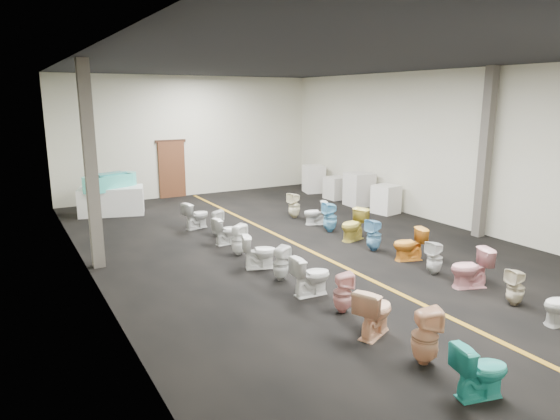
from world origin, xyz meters
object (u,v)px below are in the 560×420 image
at_px(toilet_left_2, 374,311).
at_px(toilet_left_10, 196,215).
at_px(toilet_right_3, 471,268).
at_px(toilet_right_7, 354,225).
at_px(toilet_left_1, 425,336).
at_px(toilet_left_9, 217,223).
at_px(toilet_left_0, 481,370).
at_px(toilet_right_4, 435,258).
at_px(toilet_left_5, 281,263).
at_px(bathtub, 110,182).
at_px(appliance_crate_a, 386,199).
at_px(toilet_left_4, 311,275).
at_px(toilet_right_9, 315,213).
at_px(toilet_right_6, 374,235).
at_px(toilet_left_7, 238,240).
at_px(toilet_right_2, 516,287).
at_px(display_table, 112,201).
at_px(appliance_crate_c, 336,188).
at_px(toilet_left_8, 227,231).
at_px(toilet_right_5, 409,244).
at_px(toilet_left_3, 343,293).
at_px(toilet_right_10, 294,205).
at_px(appliance_crate_b, 359,189).
at_px(toilet_left_6, 260,252).
at_px(appliance_crate_d, 314,179).

bearing_deg(toilet_left_2, toilet_left_10, -23.59).
relative_size(toilet_right_3, toilet_right_7, 0.98).
height_order(toilet_left_1, toilet_left_9, toilet_left_1).
bearing_deg(toilet_left_0, toilet_left_2, 15.21).
bearing_deg(toilet_right_4, toilet_left_5, -113.80).
relative_size(bathtub, appliance_crate_a, 1.92).
height_order(toilet_left_4, toilet_right_9, toilet_left_4).
distance_m(appliance_crate_a, toilet_right_6, 4.26).
xyz_separation_m(toilet_left_4, toilet_right_4, (2.92, -0.35, -0.02)).
xyz_separation_m(toilet_left_5, toilet_left_10, (-0.03, 4.87, 0.02)).
relative_size(toilet_left_1, toilet_right_7, 1.02).
bearing_deg(toilet_left_1, toilet_right_4, -24.21).
xyz_separation_m(toilet_left_7, toilet_right_2, (3.10, -5.21, -0.03)).
bearing_deg(bathtub, display_table, -97.88).
relative_size(appliance_crate_c, toilet_right_9, 1.17).
relative_size(appliance_crate_a, appliance_crate_c, 1.13).
bearing_deg(toilet_left_8, display_table, 15.26).
height_order(display_table, toilet_left_4, display_table).
bearing_deg(toilet_right_6, toilet_right_5, 7.48).
distance_m(toilet_left_3, toilet_left_8, 4.88).
height_order(toilet_right_9, toilet_right_10, toilet_right_10).
bearing_deg(toilet_left_5, appliance_crate_b, -71.25).
relative_size(toilet_left_0, toilet_left_3, 1.00).
bearing_deg(toilet_left_0, bathtub, 22.19).
height_order(appliance_crate_a, appliance_crate_b, appliance_crate_b).
xyz_separation_m(toilet_left_5, toilet_left_6, (-0.03, 0.89, 0.02)).
xyz_separation_m(toilet_left_5, toilet_left_9, (0.16, 3.80, -0.00)).
distance_m(toilet_left_6, toilet_right_10, 4.81).
bearing_deg(toilet_left_1, toilet_left_2, 26.59).
distance_m(bathtub, toilet_right_5, 9.68).
bearing_deg(appliance_crate_d, toilet_left_4, -123.74).
bearing_deg(appliance_crate_c, toilet_left_1, -119.93).
relative_size(appliance_crate_d, toilet_left_9, 1.49).
bearing_deg(toilet_right_9, appliance_crate_b, 138.64).
xyz_separation_m(toilet_left_5, toilet_right_4, (3.03, -1.32, 0.00)).
relative_size(toilet_left_1, toilet_left_5, 1.16).
distance_m(display_table, appliance_crate_a, 8.90).
bearing_deg(toilet_left_4, toilet_left_7, 5.77).
height_order(toilet_right_7, toilet_right_9, toilet_right_7).
bearing_deg(toilet_right_5, toilet_right_4, 4.81).
distance_m(display_table, toilet_right_7, 7.98).
bearing_deg(toilet_right_2, toilet_right_4, -170.78).
relative_size(bathtub, toilet_right_10, 2.21).
distance_m(toilet_left_2, toilet_left_7, 4.84).
bearing_deg(toilet_left_0, display_table, 22.19).
xyz_separation_m(bathtub, toilet_left_8, (1.87, -4.93, -0.72)).
distance_m(toilet_left_4, toilet_left_5, 0.98).
relative_size(appliance_crate_a, toilet_left_2, 1.15).
relative_size(appliance_crate_d, toilet_left_8, 1.53).
bearing_deg(toilet_right_9, toilet_left_4, -13.73).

